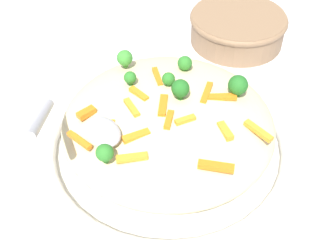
{
  "coord_description": "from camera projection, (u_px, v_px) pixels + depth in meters",
  "views": [
    {
      "loc": [
        -0.33,
        0.23,
        0.46
      ],
      "look_at": [
        0.0,
        0.0,
        0.06
      ],
      "focal_mm": 43.89,
      "sensor_mm": 36.0,
      "label": 1
    }
  ],
  "objects": [
    {
      "name": "ground_plane",
      "position": [
        168.0,
        155.0,
        0.61
      ],
      "size": [
        2.4,
        2.4,
        0.0
      ],
      "primitive_type": "plane",
      "color": "silver"
    },
    {
      "name": "serving_bowl",
      "position": [
        168.0,
        145.0,
        0.59
      ],
      "size": [
        0.36,
        0.36,
        0.04
      ],
      "color": "white",
      "rests_on": "ground_plane"
    },
    {
      "name": "pasta_mound",
      "position": [
        168.0,
        122.0,
        0.56
      ],
      "size": [
        0.29,
        0.29,
        0.07
      ],
      "primitive_type": "ellipsoid",
      "color": "beige",
      "rests_on": "serving_bowl"
    },
    {
      "name": "carrot_piece_0",
      "position": [
        86.0,
        113.0,
        0.53
      ],
      "size": [
        0.01,
        0.03,
        0.01
      ],
      "primitive_type": "cube",
      "rotation": [
        0.0,
        0.0,
        4.85
      ],
      "color": "orange",
      "rests_on": "pasta_mound"
    },
    {
      "name": "carrot_piece_1",
      "position": [
        136.0,
        136.0,
        0.5
      ],
      "size": [
        0.02,
        0.04,
        0.01
      ],
      "primitive_type": "cube",
      "rotation": [
        0.0,
        0.0,
        4.56
      ],
      "color": "orange",
      "rests_on": "pasta_mound"
    },
    {
      "name": "carrot_piece_2",
      "position": [
        79.0,
        140.0,
        0.5
      ],
      "size": [
        0.04,
        0.02,
        0.01
      ],
      "primitive_type": "cube",
      "rotation": [
        0.0,
        0.0,
        3.4
      ],
      "color": "orange",
      "rests_on": "pasta_mound"
    },
    {
      "name": "carrot_piece_3",
      "position": [
        221.0,
        97.0,
        0.55
      ],
      "size": [
        0.03,
        0.04,
        0.01
      ],
      "primitive_type": "cube",
      "rotation": [
        0.0,
        0.0,
        1.01
      ],
      "color": "orange",
      "rests_on": "pasta_mound"
    },
    {
      "name": "carrot_piece_4",
      "position": [
        216.0,
        166.0,
        0.47
      ],
      "size": [
        0.04,
        0.04,
        0.01
      ],
      "primitive_type": "cube",
      "rotation": [
        0.0,
        0.0,
        3.92
      ],
      "color": "orange",
      "rests_on": "pasta_mound"
    },
    {
      "name": "carrot_piece_5",
      "position": [
        132.0,
        107.0,
        0.53
      ],
      "size": [
        0.04,
        0.01,
        0.01
      ],
      "primitive_type": "cube",
      "rotation": [
        0.0,
        0.0,
        6.18
      ],
      "color": "orange",
      "rests_on": "pasta_mound"
    },
    {
      "name": "carrot_piece_6",
      "position": [
        109.0,
        130.0,
        0.51
      ],
      "size": [
        0.03,
        0.03,
        0.01
      ],
      "primitive_type": "cube",
      "rotation": [
        0.0,
        0.0,
        2.39
      ],
      "color": "orange",
      "rests_on": "pasta_mound"
    },
    {
      "name": "carrot_piece_7",
      "position": [
        161.0,
        104.0,
        0.54
      ],
      "size": [
        0.04,
        0.03,
        0.01
      ],
      "primitive_type": "cube",
      "rotation": [
        0.0,
        0.0,
        5.6
      ],
      "color": "orange",
      "rests_on": "pasta_mound"
    },
    {
      "name": "carrot_piece_8",
      "position": [
        225.0,
        131.0,
        0.51
      ],
      "size": [
        0.03,
        0.02,
        0.01
      ],
      "primitive_type": "cube",
      "rotation": [
        0.0,
        0.0,
        6.05
      ],
      "color": "orange",
      "rests_on": "pasta_mound"
    },
    {
      "name": "carrot_piece_9",
      "position": [
        207.0,
        93.0,
        0.56
      ],
      "size": [
        0.03,
        0.04,
        0.01
      ],
      "primitive_type": "cube",
      "rotation": [
        0.0,
        0.0,
        5.39
      ],
      "color": "orange",
      "rests_on": "pasta_mound"
    },
    {
      "name": "carrot_piece_10",
      "position": [
        169.0,
        120.0,
        0.52
      ],
      "size": [
        0.03,
        0.03,
        0.01
      ],
      "primitive_type": "cube",
      "rotation": [
        0.0,
        0.0,
        2.36
      ],
      "color": "orange",
      "rests_on": "pasta_mound"
    },
    {
      "name": "carrot_piece_11",
      "position": [
        157.0,
        77.0,
        0.58
      ],
      "size": [
        0.04,
        0.02,
        0.01
      ],
      "primitive_type": "cube",
      "rotation": [
        0.0,
        0.0,
        2.77
      ],
      "color": "orange",
      "rests_on": "pasta_mound"
    },
    {
      "name": "carrot_piece_12",
      "position": [
        139.0,
        94.0,
        0.55
      ],
      "size": [
        0.03,
        0.01,
        0.01
      ],
      "primitive_type": "cube",
      "rotation": [
        0.0,
        0.0,
        0.16
      ],
      "color": "orange",
      "rests_on": "pasta_mound"
    },
    {
      "name": "carrot_piece_13",
      "position": [
        132.0,
        158.0,
        0.48
      ],
      "size": [
        0.02,
        0.04,
        0.01
      ],
      "primitive_type": "cube",
      "rotation": [
        0.0,
        0.0,
        1.13
      ],
      "color": "orange",
      "rests_on": "pasta_mound"
    },
    {
      "name": "carrot_piece_14",
      "position": [
        185.0,
        120.0,
        0.52
      ],
      "size": [
        0.01,
        0.03,
        0.01
      ],
      "primitive_type": "cube",
      "rotation": [
        0.0,
        0.0,
        1.41
      ],
      "color": "orange",
      "rests_on": "pasta_mound"
    },
    {
      "name": "carrot_piece_15",
      "position": [
        258.0,
        131.0,
        0.51
      ],
      "size": [
        0.04,
        0.01,
        0.01
      ],
      "primitive_type": "cube",
      "rotation": [
        0.0,
        0.0,
        3.23
      ],
      "color": "orange",
      "rests_on": "pasta_mound"
    },
    {
      "name": "broccoli_floret_0",
      "position": [
        180.0,
        88.0,
        0.53
      ],
      "size": [
        0.02,
        0.02,
        0.03
      ],
      "color": "#205B1C",
      "rests_on": "pasta_mound"
    },
    {
      "name": "broccoli_floret_1",
      "position": [
        124.0,
        59.0,
        0.6
      ],
      "size": [
        0.02,
        0.02,
        0.03
      ],
      "color": "#377928",
      "rests_on": "pasta_mound"
    },
    {
      "name": "broccoli_floret_2",
      "position": [
        130.0,
        78.0,
        0.56
      ],
      "size": [
        0.02,
        0.02,
        0.02
      ],
      "color": "#296820",
      "rests_on": "pasta_mound"
    },
    {
      "name": "broccoli_floret_3",
      "position": [
        168.0,
        79.0,
        0.56
      ],
      "size": [
        0.02,
        0.02,
        0.02
      ],
      "color": "#296820",
      "rests_on": "pasta_mound"
    },
    {
      "name": "broccoli_floret_4",
      "position": [
        105.0,
        153.0,
        0.47
      ],
      "size": [
        0.02,
        0.02,
        0.03
      ],
      "color": "#296820",
      "rests_on": "pasta_mound"
    },
    {
      "name": "broccoli_floret_5",
      "position": [
        185.0,
        63.0,
        0.59
      ],
      "size": [
        0.02,
        0.02,
        0.02
      ],
      "color": "#296820",
      "rests_on": "pasta_mound"
    },
    {
      "name": "broccoli_floret_6",
      "position": [
        238.0,
        85.0,
        0.55
      ],
      "size": [
        0.03,
        0.03,
        0.03
      ],
      "color": "#205B1C",
      "rests_on": "pasta_mound"
    },
    {
      "name": "serving_spoon",
      "position": [
        83.0,
        128.0,
        0.48
      ],
      "size": [
        0.13,
        0.12,
        0.09
      ],
      "color": "#B7B7BC",
      "rests_on": "pasta_mound"
    },
    {
      "name": "companion_bowl",
      "position": [
        238.0,
        26.0,
        0.8
      ],
      "size": [
        0.19,
        0.19,
        0.06
      ],
      "color": "#8C6B4C",
      "rests_on": "ground_plane"
    }
  ]
}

